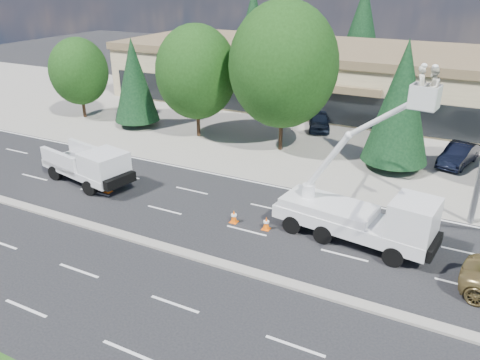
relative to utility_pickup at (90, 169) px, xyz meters
The scene contains 19 objects.
ground 11.79m from the utility_pickup, 20.45° to the right, with size 140.00×140.00×0.00m, color black.
concrete_apron 19.36m from the utility_pickup, 55.28° to the left, with size 140.00×22.00×0.01m, color gray.
road_median 11.79m from the utility_pickup, 20.45° to the right, with size 120.00×0.55×0.12m, color gray.
strip_mall 28.17m from the utility_pickup, 66.94° to the left, with size 50.40×15.40×5.50m.
tree_front_a 15.78m from the utility_pickup, 135.25° to the left, with size 5.02×5.02×6.97m.
tree_front_b 12.33m from the utility_pickup, 114.60° to the left, with size 3.68×3.68×7.26m.
tree_front_c 11.67m from the utility_pickup, 84.69° to the left, with size 6.20×6.20×8.60m.
tree_front_d 14.47m from the utility_pickup, 53.66° to the left, with size 7.53×7.53×10.45m.
tree_front_e 19.68m from the utility_pickup, 34.23° to the left, with size 4.24×4.24×8.36m.
tree_back_a 38.80m from the utility_pickup, 100.45° to the left, with size 5.24×5.24×10.33m.
tree_back_b 38.86m from the utility_pickup, 79.51° to the left, with size 5.62×5.62×11.08m.
utility_pickup is the anchor object (origin of this frame).
bucket_truck 16.62m from the utility_pickup, ahead, with size 7.78×3.26×8.67m.
traffic_cone_a 1.88m from the utility_pickup, 16.43° to the right, with size 0.40×0.40×0.70m.
traffic_cone_b 10.06m from the utility_pickup, ahead, with size 0.40×0.40×0.70m.
traffic_cone_c 11.85m from the utility_pickup, ahead, with size 0.40×0.40×0.70m.
traffic_cone_d 18.12m from the utility_pickup, ahead, with size 0.40×0.40×0.70m.
parked_car_west 19.15m from the utility_pickup, 61.92° to the left, with size 1.68×4.18×1.43m, color black.
parked_car_east 23.99m from the utility_pickup, 34.28° to the left, with size 1.51×4.34×1.43m, color black.
Camera 1 is at (8.92, -15.21, 11.85)m, focal length 35.00 mm.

